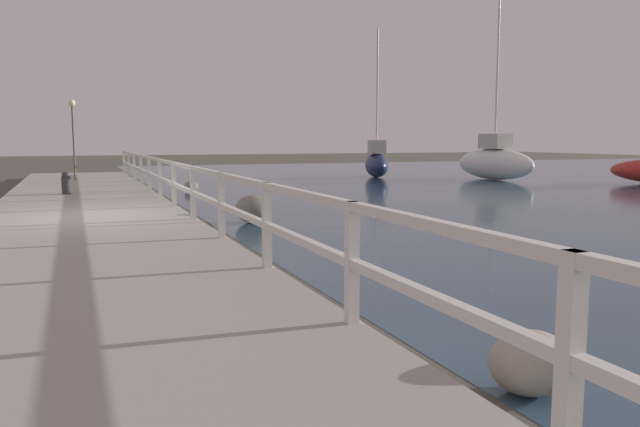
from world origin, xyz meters
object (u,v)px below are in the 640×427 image
object	(u,v)px
mooring_bollard	(66,183)
dock_lamp	(73,121)
sailboat_white	(494,162)
sailboat_navy	(377,162)

from	to	relation	value
mooring_bollard	dock_lamp	size ratio (longest dim) A/B	0.21
mooring_bollard	sailboat_white	xyz separation A→B (m)	(17.61, 3.71, 0.25)
dock_lamp	sailboat_white	distance (m)	17.66
sailboat_white	dock_lamp	bearing A→B (deg)	168.51
mooring_bollard	dock_lamp	world-z (taller)	dock_lamp
dock_lamp	sailboat_navy	size ratio (longest dim) A/B	0.45
sailboat_navy	sailboat_white	world-z (taller)	sailboat_white
dock_lamp	sailboat_white	xyz separation A→B (m)	(17.34, -2.85, -1.67)
mooring_bollard	sailboat_white	size ratio (longest dim) A/B	0.08
mooring_bollard	sailboat_white	bearing A→B (deg)	11.89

